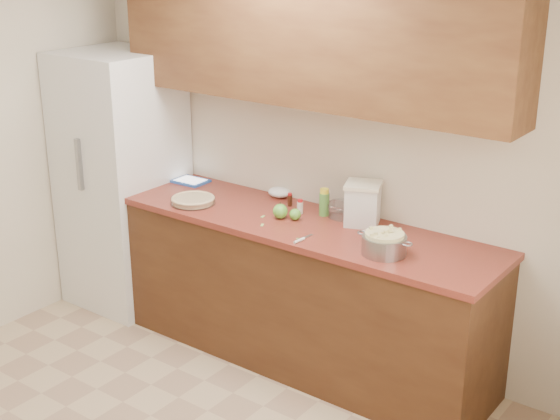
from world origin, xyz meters
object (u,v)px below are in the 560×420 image
Objects in this scene: pie at (193,200)px; flour_canister at (363,203)px; tablet at (190,181)px; colander at (384,244)px.

pie is 1.10m from flour_canister.
tablet is (-1.37, -0.01, -0.12)m from flour_canister.
tablet is (-1.70, 0.31, -0.05)m from colander.
flour_canister reaches higher than pie.
pie is at bearing -47.02° from tablet.
tablet is at bearing -179.61° from flour_canister.
flour_canister is at bearing 135.66° from colander.
colander is at bearing -44.34° from flour_canister.
pie reaches higher than tablet.
pie is at bearing -179.59° from colander.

